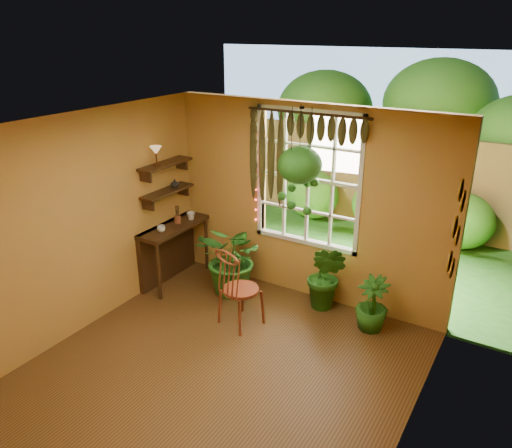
{
  "coord_description": "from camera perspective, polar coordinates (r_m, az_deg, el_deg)",
  "views": [
    {
      "loc": [
        2.7,
        -3.52,
        3.6
      ],
      "look_at": [
        -0.13,
        1.15,
        1.42
      ],
      "focal_mm": 35.0,
      "sensor_mm": 36.0,
      "label": 1
    }
  ],
  "objects": [
    {
      "name": "shelf_vase",
      "position": [
        7.3,
        -9.27,
        4.62
      ],
      "size": [
        0.16,
        0.16,
        0.12
      ],
      "primitive_type": "imported",
      "rotation": [
        0.0,
        0.0,
        0.39
      ],
      "color": "#B2AD99",
      "rests_on": "shelf_lower"
    },
    {
      "name": "floor",
      "position": [
        5.71,
        -5.13,
        -17.35
      ],
      "size": [
        4.5,
        4.5,
        0.0
      ],
      "primitive_type": "plane",
      "color": "brown",
      "rests_on": "ground"
    },
    {
      "name": "tiffany_lamp",
      "position": [
        6.9,
        -11.37,
        8.12
      ],
      "size": [
        0.16,
        0.16,
        0.27
      ],
      "color": "#502E17",
      "rests_on": "shelf_upper"
    },
    {
      "name": "shelf_lower",
      "position": [
        7.21,
        -10.1,
        3.68
      ],
      "size": [
        0.25,
        0.9,
        0.04
      ],
      "primitive_type": "cube",
      "color": "#36210E",
      "rests_on": "wall_left"
    },
    {
      "name": "counter_ledge",
      "position": [
        7.54,
        -9.88,
        -2.42
      ],
      "size": [
        0.4,
        1.2,
        0.9
      ],
      "color": "#36210E",
      "rests_on": "floor"
    },
    {
      "name": "potted_plant_left",
      "position": [
        7.04,
        -2.52,
        -3.98
      ],
      "size": [
        1.03,
        0.91,
        1.08
      ],
      "primitive_type": "imported",
      "rotation": [
        0.0,
        0.0,
        -0.06
      ],
      "color": "#1A4D14",
      "rests_on": "floor"
    },
    {
      "name": "wall_back",
      "position": [
        6.76,
        5.76,
        2.23
      ],
      "size": [
        4.0,
        0.0,
        4.0
      ],
      "primitive_type": "plane",
      "rotation": [
        1.57,
        0.0,
        0.0
      ],
      "color": "#BB7D40",
      "rests_on": "floor"
    },
    {
      "name": "shelf_upper",
      "position": [
        7.1,
        -10.31,
        6.75
      ],
      "size": [
        0.25,
        0.9,
        0.04
      ],
      "primitive_type": "cube",
      "color": "#36210E",
      "rests_on": "wall_left"
    },
    {
      "name": "brush_jar",
      "position": [
        7.35,
        -8.99,
        1.08
      ],
      "size": [
        0.09,
        0.09,
        0.34
      ],
      "color": "brown",
      "rests_on": "counter_ledge"
    },
    {
      "name": "wall_right",
      "position": [
        4.24,
        17.12,
        -11.36
      ],
      "size": [
        0.0,
        4.5,
        4.5
      ],
      "primitive_type": "plane",
      "rotation": [
        1.57,
        0.0,
        -1.57
      ],
      "color": "#BB7D40",
      "rests_on": "floor"
    },
    {
      "name": "wall_plates",
      "position": [
        5.74,
        21.83,
        -0.77
      ],
      "size": [
        0.04,
        0.32,
        1.1
      ],
      "primitive_type": null,
      "color": "beige",
      "rests_on": "wall_right"
    },
    {
      "name": "potted_plant_right",
      "position": [
        6.47,
        13.13,
        -8.87
      ],
      "size": [
        0.49,
        0.49,
        0.72
      ],
      "primitive_type": "imported",
      "rotation": [
        0.0,
        0.0,
        -0.24
      ],
      "color": "#1A4D14",
      "rests_on": "floor"
    },
    {
      "name": "wall_left",
      "position": [
        6.29,
        -20.45,
        -0.6
      ],
      "size": [
        0.0,
        4.5,
        4.5
      ],
      "primitive_type": "plane",
      "rotation": [
        1.57,
        0.0,
        1.57
      ],
      "color": "#BB7D40",
      "rests_on": "floor"
    },
    {
      "name": "ceiling",
      "position": [
        4.53,
        -6.28,
        10.22
      ],
      "size": [
        4.5,
        4.5,
        0.0
      ],
      "primitive_type": "plane",
      "rotation": [
        3.14,
        0.0,
        0.0
      ],
      "color": "white",
      "rests_on": "wall_back"
    },
    {
      "name": "potted_plant_mid",
      "position": [
        6.74,
        8.03,
        -5.99
      ],
      "size": [
        0.6,
        0.52,
        0.97
      ],
      "primitive_type": "imported",
      "rotation": [
        0.0,
        0.0,
        -0.2
      ],
      "color": "#1A4D14",
      "rests_on": "floor"
    },
    {
      "name": "valance_vine",
      "position": [
        6.47,
        5.04,
        9.9
      ],
      "size": [
        1.7,
        0.12,
        1.1
      ],
      "color": "#36210E",
      "rests_on": "window"
    },
    {
      "name": "string_lights",
      "position": [
        6.93,
        -0.02,
        6.31
      ],
      "size": [
        0.03,
        0.03,
        1.54
      ],
      "primitive_type": null,
      "color": "#FF2633",
      "rests_on": "window"
    },
    {
      "name": "cup_b",
      "position": [
        7.49,
        -7.44,
        0.92
      ],
      "size": [
        0.15,
        0.15,
        0.11
      ],
      "primitive_type": "imported",
      "rotation": [
        0.0,
        0.0,
        -0.26
      ],
      "color": "beige",
      "rests_on": "counter_ledge"
    },
    {
      "name": "hanging_basket",
      "position": [
        6.33,
        5.03,
        6.19
      ],
      "size": [
        0.56,
        0.56,
        1.35
      ],
      "color": "black",
      "rests_on": "ceiling"
    },
    {
      "name": "backyard",
      "position": [
        10.93,
        17.66,
        8.52
      ],
      "size": [
        14.0,
        10.0,
        12.0
      ],
      "color": "#1E5A19",
      "rests_on": "ground"
    },
    {
      "name": "windsor_chair",
      "position": [
        6.41,
        -1.96,
        -8.6
      ],
      "size": [
        0.57,
        0.59,
        1.24
      ],
      "rotation": [
        0.0,
        0.0,
        -0.28
      ],
      "color": "maroon",
      "rests_on": "floor"
    },
    {
      "name": "window",
      "position": [
        6.68,
        5.99,
        5.14
      ],
      "size": [
        1.52,
        0.1,
        1.86
      ],
      "color": "white",
      "rests_on": "wall_back"
    },
    {
      "name": "cup_a",
      "position": [
        7.11,
        -10.79,
        -0.54
      ],
      "size": [
        0.12,
        0.12,
        0.09
      ],
      "primitive_type": "imported",
      "rotation": [
        0.0,
        0.0,
        0.05
      ],
      "color": "silver",
      "rests_on": "counter_ledge"
    }
  ]
}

